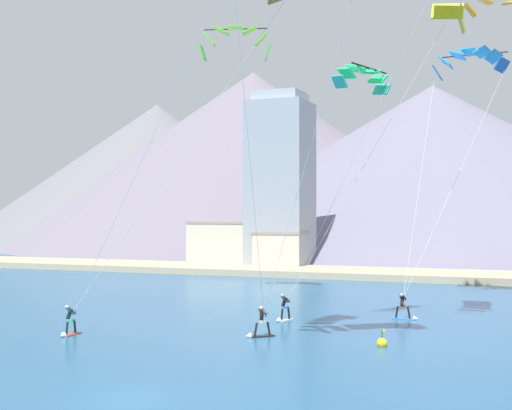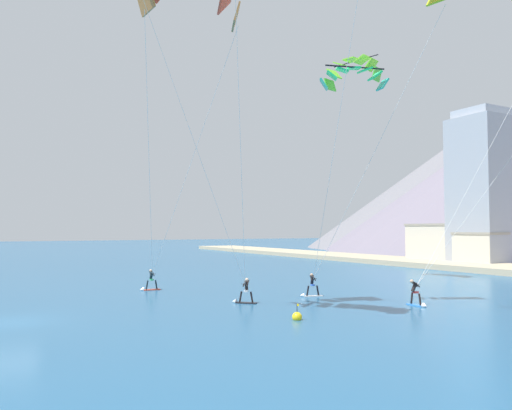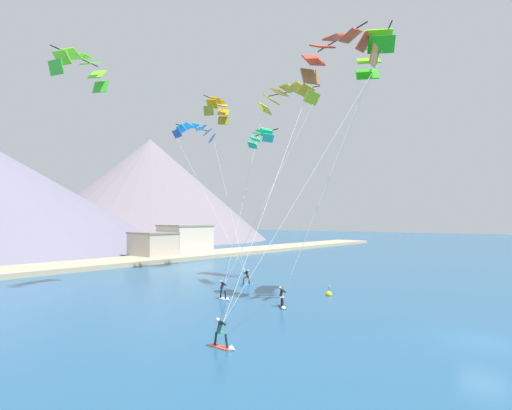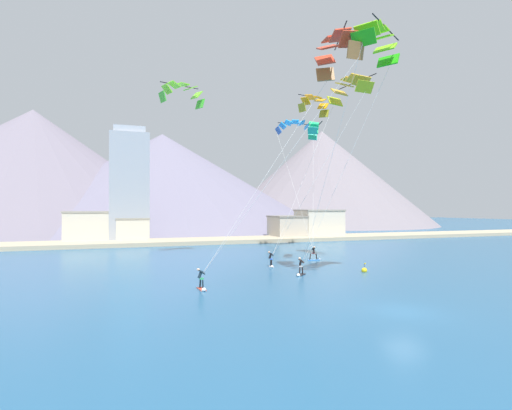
{
  "view_description": "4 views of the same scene",
  "coord_description": "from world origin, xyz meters",
  "px_view_note": "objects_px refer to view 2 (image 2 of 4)",
  "views": [
    {
      "loc": [
        14.08,
        -23.24,
        7.04
      ],
      "look_at": [
        -0.4,
        14.28,
        7.4
      ],
      "focal_mm": 50.0,
      "sensor_mm": 36.0,
      "label": 1
    },
    {
      "loc": [
        30.26,
        -1.72,
        5.05
      ],
      "look_at": [
        -3.06,
        16.68,
        6.9
      ],
      "focal_mm": 35.0,
      "sensor_mm": 36.0,
      "label": 2
    },
    {
      "loc": [
        -26.12,
        -4.93,
        7.03
      ],
      "look_at": [
        2.58,
        19.13,
        8.44
      ],
      "focal_mm": 28.0,
      "sensor_mm": 36.0,
      "label": 3
    },
    {
      "loc": [
        -16.89,
        -20.2,
        6.39
      ],
      "look_at": [
        -3.2,
        18.06,
        6.72
      ],
      "focal_mm": 28.0,
      "sensor_mm": 36.0,
      "label": 4
    }
  ],
  "objects_px": {
    "race_marker_buoy": "(297,317)",
    "kitesurfer_near_trail": "(417,297)",
    "kitesurfer_mid_center": "(149,284)",
    "kitesurfer_near_lead": "(243,295)",
    "parafoil_kite_distant_low_drift": "(352,69)",
    "parafoil_kite_distant_high_outer": "(353,75)",
    "kitesurfer_far_left": "(310,289)"
  },
  "relations": [
    {
      "from": "kitesurfer_far_left",
      "to": "parafoil_kite_distant_high_outer",
      "type": "bearing_deg",
      "value": -0.11
    },
    {
      "from": "kitesurfer_far_left",
      "to": "kitesurfer_near_trail",
      "type": "bearing_deg",
      "value": 25.86
    },
    {
      "from": "kitesurfer_far_left",
      "to": "parafoil_kite_distant_low_drift",
      "type": "distance_m",
      "value": 24.77
    },
    {
      "from": "race_marker_buoy",
      "to": "parafoil_kite_distant_low_drift",
      "type": "bearing_deg",
      "value": 132.14
    },
    {
      "from": "kitesurfer_far_left",
      "to": "parafoil_kite_distant_low_drift",
      "type": "xyz_separation_m",
      "value": [
        -7.9,
        10.9,
        20.79
      ]
    },
    {
      "from": "kitesurfer_near_trail",
      "to": "kitesurfer_mid_center",
      "type": "bearing_deg",
      "value": -142.47
    },
    {
      "from": "kitesurfer_far_left",
      "to": "parafoil_kite_distant_low_drift",
      "type": "bearing_deg",
      "value": 125.95
    },
    {
      "from": "kitesurfer_near_trail",
      "to": "kitesurfer_mid_center",
      "type": "xyz_separation_m",
      "value": [
        -16.85,
        -12.94,
        -0.03
      ]
    },
    {
      "from": "kitesurfer_near_lead",
      "to": "parafoil_kite_distant_low_drift",
      "type": "height_order",
      "value": "parafoil_kite_distant_low_drift"
    },
    {
      "from": "kitesurfer_near_trail",
      "to": "parafoil_kite_distant_low_drift",
      "type": "distance_m",
      "value": 26.73
    },
    {
      "from": "race_marker_buoy",
      "to": "kitesurfer_far_left",
      "type": "bearing_deg",
      "value": 140.67
    },
    {
      "from": "kitesurfer_near_lead",
      "to": "race_marker_buoy",
      "type": "relative_size",
      "value": 1.74
    },
    {
      "from": "kitesurfer_mid_center",
      "to": "kitesurfer_near_lead",
      "type": "bearing_deg",
      "value": 18.86
    },
    {
      "from": "kitesurfer_near_trail",
      "to": "kitesurfer_mid_center",
      "type": "distance_m",
      "value": 21.25
    },
    {
      "from": "parafoil_kite_distant_low_drift",
      "to": "race_marker_buoy",
      "type": "xyz_separation_m",
      "value": [
        15.48,
        -17.11,
        -21.18
      ]
    },
    {
      "from": "parafoil_kite_distant_low_drift",
      "to": "kitesurfer_near_lead",
      "type": "bearing_deg",
      "value": -63.26
    },
    {
      "from": "kitesurfer_near_trail",
      "to": "parafoil_kite_distant_high_outer",
      "type": "bearing_deg",
      "value": -119.76
    },
    {
      "from": "race_marker_buoy",
      "to": "kitesurfer_near_trail",
      "type": "bearing_deg",
      "value": 92.12
    },
    {
      "from": "parafoil_kite_distant_high_outer",
      "to": "kitesurfer_near_lead",
      "type": "bearing_deg",
      "value": -127.89
    },
    {
      "from": "parafoil_kite_distant_high_outer",
      "to": "race_marker_buoy",
      "type": "xyz_separation_m",
      "value": [
        2.37,
        -6.2,
        -15.26
      ]
    },
    {
      "from": "kitesurfer_near_trail",
      "to": "parafoil_kite_distant_low_drift",
      "type": "height_order",
      "value": "parafoil_kite_distant_low_drift"
    },
    {
      "from": "kitesurfer_mid_center",
      "to": "kitesurfer_far_left",
      "type": "xyz_separation_m",
      "value": [
        9.63,
        9.44,
        0.0
      ]
    },
    {
      "from": "kitesurfer_near_lead",
      "to": "parafoil_kite_distant_low_drift",
      "type": "bearing_deg",
      "value": 116.74
    },
    {
      "from": "kitesurfer_mid_center",
      "to": "parafoil_kite_distant_low_drift",
      "type": "height_order",
      "value": "parafoil_kite_distant_low_drift"
    },
    {
      "from": "kitesurfer_mid_center",
      "to": "race_marker_buoy",
      "type": "bearing_deg",
      "value": 10.64
    },
    {
      "from": "kitesurfer_far_left",
      "to": "race_marker_buoy",
      "type": "bearing_deg",
      "value": -39.33
    },
    {
      "from": "kitesurfer_mid_center",
      "to": "parafoil_kite_distant_high_outer",
      "type": "bearing_deg",
      "value": 32.44
    },
    {
      "from": "parafoil_kite_distant_low_drift",
      "to": "race_marker_buoy",
      "type": "distance_m",
      "value": 31.32
    },
    {
      "from": "kitesurfer_near_trail",
      "to": "parafoil_kite_distant_low_drift",
      "type": "bearing_deg",
      "value": 153.93
    },
    {
      "from": "parafoil_kite_distant_low_drift",
      "to": "kitesurfer_far_left",
      "type": "bearing_deg",
      "value": -54.05
    },
    {
      "from": "kitesurfer_near_lead",
      "to": "race_marker_buoy",
      "type": "distance_m",
      "value": 7.01
    },
    {
      "from": "race_marker_buoy",
      "to": "parafoil_kite_distant_high_outer",
      "type": "bearing_deg",
      "value": 110.88
    }
  ]
}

